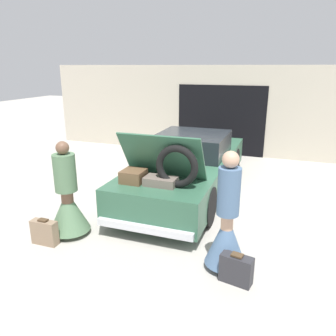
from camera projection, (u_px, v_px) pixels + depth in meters
ground_plane at (188, 191)px, 7.55m from camera, size 40.00×40.00×0.00m
garage_wall_back at (221, 111)px, 10.44m from camera, size 12.00×0.14×2.80m
car at (188, 167)px, 7.37m from camera, size 1.79×4.98×1.69m
person_left at (68, 203)px, 5.50m from camera, size 0.69×0.69×1.63m
person_right at (227, 229)px, 4.52m from camera, size 0.58×0.58×1.73m
suitcase_beside_left_person at (45, 232)px, 5.28m from camera, size 0.44×0.16×0.44m
suitcase_beside_right_person at (236, 269)px, 4.33m from camera, size 0.45×0.26×0.42m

